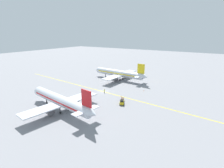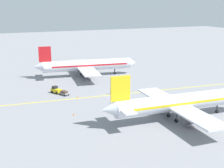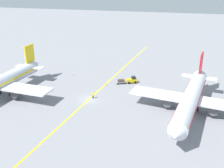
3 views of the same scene
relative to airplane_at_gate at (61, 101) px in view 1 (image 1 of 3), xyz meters
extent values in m
plane|color=gray|center=(24.45, -0.46, -3.71)|extent=(400.00, 400.00, 0.00)
cube|color=yellow|center=(24.45, -0.46, -3.71)|extent=(10.58, 119.60, 0.01)
cylinder|color=silver|center=(0.06, 0.44, 0.09)|extent=(7.90, 30.21, 3.60)
cone|color=silver|center=(2.41, 16.47, 0.09)|extent=(3.73, 2.87, 3.42)
cone|color=silver|center=(-2.32, -15.89, 0.39)|extent=(3.46, 3.41, 3.06)
cube|color=red|center=(0.06, 0.44, 0.24)|extent=(7.51, 27.24, 0.50)
cube|color=silver|center=(-0.08, -0.55, -0.63)|extent=(28.46, 9.19, 0.36)
cylinder|color=#4C4C51|center=(-5.03, 0.17, -1.88)|extent=(2.64, 3.48, 2.20)
cylinder|color=#4C4C51|center=(4.87, -1.28, -1.88)|extent=(2.64, 3.48, 2.20)
cube|color=red|center=(-1.96, -13.42, 4.39)|extent=(0.93, 4.01, 5.00)
cube|color=silver|center=(-1.89, -12.92, 0.49)|extent=(9.25, 3.68, 0.24)
cylinder|color=#4C4C51|center=(1.45, 9.94, -2.31)|extent=(0.36, 0.36, 2.00)
cylinder|color=black|center=(1.45, 9.94, -3.31)|extent=(0.39, 0.83, 0.80)
cylinder|color=#4C4C51|center=(-1.81, -1.31, -2.31)|extent=(0.36, 0.36, 2.00)
cylinder|color=black|center=(-1.81, -1.31, -3.31)|extent=(0.39, 0.83, 0.80)
cylinder|color=#4C4C51|center=(1.36, -1.77, -2.31)|extent=(0.36, 0.36, 2.00)
cylinder|color=black|center=(1.36, -1.77, -3.31)|extent=(0.39, 0.83, 0.80)
cylinder|color=silver|center=(46.71, 4.92, 0.09)|extent=(5.31, 30.16, 3.60)
cone|color=silver|center=(47.63, 21.10, 0.09)|extent=(3.55, 2.59, 3.42)
cone|color=silver|center=(45.76, -11.55, 0.39)|extent=(3.23, 3.17, 3.06)
cube|color=yellow|center=(46.71, 4.92, 0.24)|extent=(5.18, 27.16, 0.50)
cube|color=silver|center=(46.65, 3.92, -0.63)|extent=(28.25, 6.79, 0.36)
cylinder|color=#4C4C51|center=(41.66, 4.21, -1.88)|extent=(2.38, 3.32, 2.20)
cylinder|color=#4C4C51|center=(51.64, 3.64, -1.88)|extent=(2.38, 3.32, 2.20)
cube|color=yellow|center=(45.91, -9.05, 4.39)|extent=(0.59, 4.01, 5.00)
cube|color=silver|center=(45.94, -8.56, 0.49)|extent=(9.12, 2.91, 0.24)
cylinder|color=#4C4C51|center=(47.26, 14.51, -2.31)|extent=(0.36, 0.36, 2.00)
cylinder|color=black|center=(47.26, 14.51, -3.31)|extent=(0.33, 0.81, 0.80)
cylinder|color=#4C4C51|center=(45.00, 3.02, -2.31)|extent=(0.36, 0.36, 2.00)
cylinder|color=black|center=(45.00, 3.02, -3.31)|extent=(0.33, 0.81, 0.80)
cylinder|color=#4C4C51|center=(48.19, 2.83, -2.31)|extent=(0.36, 0.36, 2.00)
cylinder|color=black|center=(48.19, 2.83, -3.31)|extent=(0.33, 0.81, 0.80)
cube|color=gold|center=(16.52, -14.63, -2.91)|extent=(3.35, 2.68, 0.90)
cube|color=black|center=(16.02, -14.87, -2.11)|extent=(1.55, 1.63, 0.70)
sphere|color=orange|center=(16.02, -14.87, -1.68)|extent=(0.16, 0.16, 0.16)
cylinder|color=black|center=(15.98, -15.73, -3.36)|extent=(0.74, 0.54, 0.70)
cylinder|color=black|center=(15.31, -14.39, -3.36)|extent=(0.74, 0.54, 0.70)
cylinder|color=black|center=(17.72, -14.86, -3.36)|extent=(0.74, 0.54, 0.70)
cylinder|color=black|center=(17.05, -13.52, -3.36)|extent=(0.74, 0.54, 0.70)
cube|color=gray|center=(19.38, -13.19, -3.17)|extent=(2.95, 2.41, 0.20)
cube|color=#4C382D|center=(19.38, -13.19, -2.77)|extent=(2.13, 1.82, 0.60)
cylinder|color=black|center=(18.73, -14.22, -3.49)|extent=(0.46, 0.32, 0.44)
cylinder|color=black|center=(18.17, -13.10, -3.49)|extent=(0.46, 0.32, 0.44)
cylinder|color=black|center=(20.59, -13.29, -3.49)|extent=(0.46, 0.32, 0.44)
cylinder|color=black|center=(20.03, -12.17, -3.49)|extent=(0.46, 0.32, 0.44)
cylinder|color=#23232D|center=(23.59, -1.35, -3.28)|extent=(0.16, 0.16, 0.85)
cylinder|color=#23232D|center=(23.79, -1.38, -3.28)|extent=(0.16, 0.16, 0.85)
cube|color=#CCD819|center=(23.69, -1.36, -2.56)|extent=(0.39, 0.27, 0.60)
cylinder|color=#CCD819|center=(23.45, -1.33, -2.56)|extent=(0.10, 0.10, 0.55)
cylinder|color=#CCD819|center=(23.93, -1.40, -2.56)|extent=(0.10, 0.10, 0.55)
sphere|color=#9E7051|center=(23.69, -1.36, -2.14)|extent=(0.22, 0.22, 0.22)
cone|color=orange|center=(23.09, -10.63, -3.43)|extent=(0.32, 0.32, 0.55)
cone|color=orange|center=(35.51, -15.49, -3.43)|extent=(0.32, 0.32, 0.55)
camera|label=1|loc=(-37.06, -44.96, 22.49)|focal=28.00mm
camera|label=2|loc=(98.47, -34.23, 20.41)|focal=50.00mm
camera|label=3|loc=(2.33, 55.53, 24.20)|focal=42.00mm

